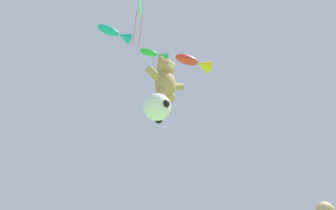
{
  "coord_description": "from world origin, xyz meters",
  "views": [
    {
      "loc": [
        -5.93,
        -1.81,
        1.16
      ],
      "look_at": [
        0.32,
        4.96,
        6.81
      ],
      "focal_mm": 28.0,
      "sensor_mm": 36.0,
      "label": 1
    }
  ],
  "objects_px": {
    "fish_kite_emerald": "(156,54)",
    "fish_kite_teal": "(116,34)",
    "soccer_ball_kite": "(157,107)",
    "fish_kite_crimson": "(195,62)",
    "diamond_kite": "(140,11)",
    "teddy_bear_kite": "(166,79)"
  },
  "relations": [
    {
      "from": "fish_kite_crimson",
      "to": "soccer_ball_kite",
      "type": "bearing_deg",
      "value": -159.77
    },
    {
      "from": "soccer_ball_kite",
      "to": "fish_kite_emerald",
      "type": "distance_m",
      "value": 5.52
    },
    {
      "from": "teddy_bear_kite",
      "to": "diamond_kite",
      "type": "relative_size",
      "value": 0.66
    },
    {
      "from": "fish_kite_crimson",
      "to": "diamond_kite",
      "type": "height_order",
      "value": "fish_kite_crimson"
    },
    {
      "from": "soccer_ball_kite",
      "to": "diamond_kite",
      "type": "xyz_separation_m",
      "value": [
        -0.99,
        0.24,
        4.76
      ]
    },
    {
      "from": "soccer_ball_kite",
      "to": "fish_kite_emerald",
      "type": "xyz_separation_m",
      "value": [
        1.48,
        2.03,
        4.91
      ]
    },
    {
      "from": "diamond_kite",
      "to": "fish_kite_crimson",
      "type": "bearing_deg",
      "value": 14.27
    },
    {
      "from": "fish_kite_crimson",
      "to": "fish_kite_teal",
      "type": "bearing_deg",
      "value": 168.57
    },
    {
      "from": "teddy_bear_kite",
      "to": "diamond_kite",
      "type": "xyz_separation_m",
      "value": [
        -1.33,
        0.32,
        3.3
      ]
    },
    {
      "from": "soccer_ball_kite",
      "to": "fish_kite_emerald",
      "type": "relative_size",
      "value": 0.71
    },
    {
      "from": "teddy_bear_kite",
      "to": "fish_kite_teal",
      "type": "relative_size",
      "value": 1.08
    },
    {
      "from": "fish_kite_emerald",
      "to": "fish_kite_teal",
      "type": "relative_size",
      "value": 0.87
    },
    {
      "from": "teddy_bear_kite",
      "to": "diamond_kite",
      "type": "bearing_deg",
      "value": 166.7
    },
    {
      "from": "soccer_ball_kite",
      "to": "diamond_kite",
      "type": "relative_size",
      "value": 0.38
    },
    {
      "from": "fish_kite_teal",
      "to": "fish_kite_emerald",
      "type": "bearing_deg",
      "value": -14.43
    },
    {
      "from": "soccer_ball_kite",
      "to": "fish_kite_emerald",
      "type": "bearing_deg",
      "value": 53.95
    },
    {
      "from": "fish_kite_emerald",
      "to": "fish_kite_teal",
      "type": "bearing_deg",
      "value": 165.57
    },
    {
      "from": "fish_kite_teal",
      "to": "fish_kite_crimson",
      "type": "bearing_deg",
      "value": -11.43
    },
    {
      "from": "fish_kite_emerald",
      "to": "fish_kite_teal",
      "type": "distance_m",
      "value": 2.35
    },
    {
      "from": "fish_kite_crimson",
      "to": "fish_kite_emerald",
      "type": "bearing_deg",
      "value": 170.98
    },
    {
      "from": "fish_kite_emerald",
      "to": "fish_kite_teal",
      "type": "xyz_separation_m",
      "value": [
        -2.23,
        0.57,
        0.46
      ]
    },
    {
      "from": "fish_kite_emerald",
      "to": "diamond_kite",
      "type": "xyz_separation_m",
      "value": [
        -2.47,
        -1.79,
        -0.15
      ]
    }
  ]
}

